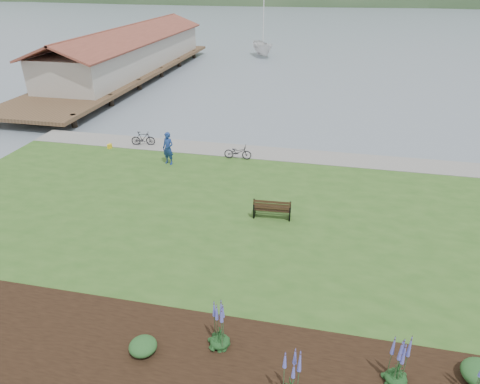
# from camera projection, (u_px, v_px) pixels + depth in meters

# --- Properties ---
(ground) EXTENTS (600.00, 600.00, 0.00)m
(ground) POSITION_uv_depth(u_px,v_px,m) (267.00, 215.00, 21.02)
(ground) COLOR slate
(ground) RESTS_ON ground
(lawn) EXTENTS (34.00, 20.00, 0.40)m
(lawn) POSITION_uv_depth(u_px,v_px,m) (260.00, 233.00, 19.20)
(lawn) COLOR #305A1F
(lawn) RESTS_ON ground
(shoreline_path) EXTENTS (34.00, 2.20, 0.03)m
(shoreline_path) POSITION_uv_depth(u_px,v_px,m) (284.00, 155.00, 26.82)
(shoreline_path) COLOR gray
(shoreline_path) RESTS_ON lawn
(far_hillside) EXTENTS (580.00, 80.00, 38.00)m
(far_hillside) POSITION_uv_depth(u_px,v_px,m) (387.00, 2.00, 164.78)
(far_hillside) COLOR #2E4C2A
(far_hillside) RESTS_ON ground
(pier_pavilion) EXTENTS (8.00, 36.00, 5.40)m
(pier_pavilion) POSITION_uv_depth(u_px,v_px,m) (128.00, 52.00, 47.45)
(pier_pavilion) COLOR #4C3826
(pier_pavilion) RESTS_ON ground
(park_bench) EXTENTS (1.75, 0.79, 1.06)m
(park_bench) POSITION_uv_depth(u_px,v_px,m) (272.00, 208.00, 19.71)
(park_bench) COLOR black
(park_bench) RESTS_ON lawn
(person) EXTENTS (0.95, 0.77, 2.29)m
(person) POSITION_uv_depth(u_px,v_px,m) (168.00, 146.00, 25.07)
(person) COLOR navy
(person) RESTS_ON lawn
(bicycle_a) EXTENTS (0.66, 1.71, 0.88)m
(bicycle_a) POSITION_uv_depth(u_px,v_px,m) (238.00, 152.00, 26.06)
(bicycle_a) COLOR black
(bicycle_a) RESTS_ON lawn
(bicycle_b) EXTENTS (0.76, 1.62, 0.94)m
(bicycle_b) POSITION_uv_depth(u_px,v_px,m) (143.00, 139.00, 28.08)
(bicycle_b) COLOR black
(bicycle_b) RESTS_ON lawn
(sailboat) EXTENTS (12.45, 12.51, 24.00)m
(sailboat) POSITION_uv_depth(u_px,v_px,m) (263.00, 57.00, 59.80)
(sailboat) COLOR silver
(sailboat) RESTS_ON ground
(pannier) EXTENTS (0.23, 0.31, 0.30)m
(pannier) POSITION_uv_depth(u_px,v_px,m) (110.00, 146.00, 27.75)
(pannier) COLOR yellow
(pannier) RESTS_ON lawn
(echium_0) EXTENTS (0.62, 0.62, 2.00)m
(echium_0) POSITION_uv_depth(u_px,v_px,m) (291.00, 379.00, 11.10)
(echium_0) COLOR #143919
(echium_0) RESTS_ON garden_bed
(echium_1) EXTENTS (0.62, 0.62, 1.91)m
(echium_1) POSITION_uv_depth(u_px,v_px,m) (400.00, 361.00, 11.59)
(echium_1) COLOR #143919
(echium_1) RESTS_ON garden_bed
(echium_4) EXTENTS (0.62, 0.62, 2.03)m
(echium_4) POSITION_uv_depth(u_px,v_px,m) (219.00, 324.00, 12.73)
(echium_4) COLOR #143919
(echium_4) RESTS_ON garden_bed
(shrub_0) EXTENTS (0.85, 0.85, 0.42)m
(shrub_0) POSITION_uv_depth(u_px,v_px,m) (143.00, 346.00, 12.82)
(shrub_0) COLOR #1E4C21
(shrub_0) RESTS_ON garden_bed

